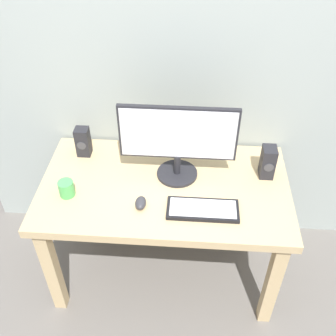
# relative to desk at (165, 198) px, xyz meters

# --- Properties ---
(ground_plane) EXTENTS (6.00, 6.00, 0.00)m
(ground_plane) POSITION_rel_desk_xyz_m (0.00, 0.00, -0.64)
(ground_plane) COLOR slate
(wall_back) EXTENTS (2.49, 0.04, 3.00)m
(wall_back) POSITION_rel_desk_xyz_m (0.00, 0.42, 0.86)
(wall_back) COLOR #9EA8A3
(wall_back) RESTS_ON ground_plane
(desk) EXTENTS (1.35, 0.76, 0.74)m
(desk) POSITION_rel_desk_xyz_m (0.00, 0.00, 0.00)
(desk) COLOR tan
(desk) RESTS_ON ground_plane
(monitor) EXTENTS (0.62, 0.22, 0.43)m
(monitor) POSITION_rel_desk_xyz_m (0.06, 0.10, 0.34)
(monitor) COLOR #232328
(monitor) RESTS_ON desk
(keyboard_primary) EXTENTS (0.36, 0.15, 0.02)m
(keyboard_primary) POSITION_rel_desk_xyz_m (0.21, -0.18, 0.11)
(keyboard_primary) COLOR black
(keyboard_primary) RESTS_ON desk
(mouse) EXTENTS (0.06, 0.09, 0.04)m
(mouse) POSITION_rel_desk_xyz_m (-0.11, -0.17, 0.12)
(mouse) COLOR #333338
(mouse) RESTS_ON desk
(speaker_right) EXTENTS (0.07, 0.09, 0.19)m
(speaker_right) POSITION_rel_desk_xyz_m (0.55, 0.12, 0.19)
(speaker_right) COLOR #232328
(speaker_right) RESTS_ON desk
(speaker_left) EXTENTS (0.08, 0.08, 0.18)m
(speaker_left) POSITION_rel_desk_xyz_m (-0.49, 0.23, 0.19)
(speaker_left) COLOR #232328
(speaker_left) RESTS_ON desk
(coffee_mug) EXTENTS (0.08, 0.08, 0.09)m
(coffee_mug) POSITION_rel_desk_xyz_m (-0.50, -0.11, 0.15)
(coffee_mug) COLOR #4CB259
(coffee_mug) RESTS_ON desk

